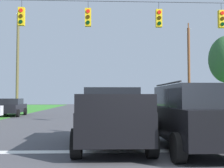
{
  "coord_description": "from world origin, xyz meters",
  "views": [
    {
      "loc": [
        -1.15,
        -5.34,
        1.62
      ],
      "look_at": [
        -0.37,
        12.84,
        2.51
      ],
      "focal_mm": 43.94,
      "sensor_mm": 36.0,
      "label": 1
    }
  ],
  "objects_px": {
    "distant_car_far_parked": "(11,107)",
    "utility_pole_far_left": "(18,61)",
    "distant_car_oncoming": "(126,106)",
    "utility_pole_far_right": "(189,68)",
    "pickup_truck": "(112,117)",
    "overhead_signal_span": "(127,50)",
    "suv_black": "(194,116)"
  },
  "relations": [
    {
      "from": "pickup_truck",
      "to": "suv_black",
      "type": "height_order",
      "value": "suv_black"
    },
    {
      "from": "suv_black",
      "to": "utility_pole_far_right",
      "type": "relative_size",
      "value": 0.46
    },
    {
      "from": "pickup_truck",
      "to": "overhead_signal_span",
      "type": "bearing_deg",
      "value": 78.9
    },
    {
      "from": "suv_black",
      "to": "distant_car_oncoming",
      "type": "height_order",
      "value": "suv_black"
    },
    {
      "from": "overhead_signal_span",
      "to": "utility_pole_far_right",
      "type": "relative_size",
      "value": 1.76
    },
    {
      "from": "overhead_signal_span",
      "to": "pickup_truck",
      "type": "xyz_separation_m",
      "value": [
        -1.01,
        -5.13,
        -3.15
      ]
    },
    {
      "from": "suv_black",
      "to": "distant_car_oncoming",
      "type": "relative_size",
      "value": 1.12
    },
    {
      "from": "utility_pole_far_right",
      "to": "distant_car_far_parked",
      "type": "bearing_deg",
      "value": -156.71
    },
    {
      "from": "suv_black",
      "to": "distant_car_oncoming",
      "type": "bearing_deg",
      "value": 91.41
    },
    {
      "from": "overhead_signal_span",
      "to": "utility_pole_far_right",
      "type": "distance_m",
      "value": 19.92
    },
    {
      "from": "distant_car_oncoming",
      "to": "utility_pole_far_right",
      "type": "relative_size",
      "value": 0.41
    },
    {
      "from": "overhead_signal_span",
      "to": "utility_pole_far_left",
      "type": "height_order",
      "value": "utility_pole_far_left"
    },
    {
      "from": "suv_black",
      "to": "utility_pole_far_right",
      "type": "height_order",
      "value": "utility_pole_far_right"
    },
    {
      "from": "distant_car_far_parked",
      "to": "utility_pole_far_right",
      "type": "relative_size",
      "value": 0.42
    },
    {
      "from": "suv_black",
      "to": "utility_pole_far_right",
      "type": "distance_m",
      "value": 25.26
    },
    {
      "from": "pickup_truck",
      "to": "utility_pole_far_right",
      "type": "xyz_separation_m",
      "value": [
        10.17,
        22.79,
        4.13
      ]
    },
    {
      "from": "pickup_truck",
      "to": "utility_pole_far_left",
      "type": "xyz_separation_m",
      "value": [
        -9.45,
        20.97,
        4.63
      ]
    },
    {
      "from": "pickup_truck",
      "to": "distant_car_oncoming",
      "type": "relative_size",
      "value": 1.26
    },
    {
      "from": "distant_car_oncoming",
      "to": "utility_pole_far_left",
      "type": "xyz_separation_m",
      "value": [
        -11.49,
        4.55,
        4.81
      ]
    },
    {
      "from": "utility_pole_far_right",
      "to": "suv_black",
      "type": "bearing_deg",
      "value": -107.97
    },
    {
      "from": "pickup_truck",
      "to": "distant_car_oncoming",
      "type": "xyz_separation_m",
      "value": [
        2.04,
        16.42,
        -0.18
      ]
    },
    {
      "from": "suv_black",
      "to": "distant_car_far_parked",
      "type": "relative_size",
      "value": 1.1
    },
    {
      "from": "distant_car_oncoming",
      "to": "overhead_signal_span",
      "type": "bearing_deg",
      "value": -95.25
    },
    {
      "from": "overhead_signal_span",
      "to": "suv_black",
      "type": "height_order",
      "value": "overhead_signal_span"
    },
    {
      "from": "pickup_truck",
      "to": "utility_pole_far_left",
      "type": "bearing_deg",
      "value": 114.26
    },
    {
      "from": "overhead_signal_span",
      "to": "distant_car_far_parked",
      "type": "relative_size",
      "value": 4.23
    },
    {
      "from": "pickup_truck",
      "to": "utility_pole_far_right",
      "type": "relative_size",
      "value": 0.51
    },
    {
      "from": "distant_car_far_parked",
      "to": "utility_pole_far_left",
      "type": "distance_m",
      "value": 7.84
    },
    {
      "from": "pickup_truck",
      "to": "distant_car_far_parked",
      "type": "height_order",
      "value": "pickup_truck"
    },
    {
      "from": "suv_black",
      "to": "utility_pole_far_left",
      "type": "height_order",
      "value": "utility_pole_far_left"
    },
    {
      "from": "distant_car_far_parked",
      "to": "overhead_signal_span",
      "type": "bearing_deg",
      "value": -47.02
    },
    {
      "from": "utility_pole_far_left",
      "to": "utility_pole_far_right",
      "type": "bearing_deg",
      "value": 5.3
    }
  ]
}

